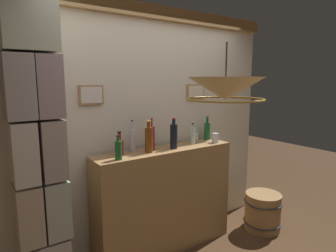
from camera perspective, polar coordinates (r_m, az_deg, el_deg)
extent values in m
cube|color=beige|center=(3.17, -3.16, -0.61)|extent=(3.19, 0.08, 2.62)
cube|color=#9E7547|center=(3.15, -2.75, 21.80)|extent=(3.19, 0.10, 0.14)
cube|color=#9E7547|center=(2.78, -15.12, 6.03)|extent=(0.23, 0.03, 0.18)
cube|color=beige|center=(2.76, -15.01, 6.02)|extent=(0.20, 0.01, 0.15)
cube|color=#9E7547|center=(3.43, 5.46, 6.84)|extent=(0.26, 0.03, 0.17)
cube|color=beige|center=(3.42, 5.64, 6.83)|extent=(0.23, 0.01, 0.14)
cube|color=tan|center=(2.73, -26.26, -15.10)|extent=(0.19, 0.39, 0.49)
cube|color=#A3AC99|center=(2.76, -21.85, -14.51)|extent=(0.20, 0.39, 0.49)
cube|color=beige|center=(2.57, -27.07, -4.55)|extent=(0.18, 0.39, 0.49)
cube|color=#A0928A|center=(2.60, -22.52, -4.07)|extent=(0.19, 0.39, 0.49)
cube|color=#9C948E|center=(2.51, -27.93, 6.94)|extent=(0.20, 0.39, 0.49)
cube|color=gray|center=(2.54, -23.23, 7.28)|extent=(0.20, 0.39, 0.49)
cube|color=#B9B9A4|center=(2.56, -26.40, 18.64)|extent=(0.39, 0.39, 0.49)
cube|color=#9E7547|center=(3.18, -0.53, -14.55)|extent=(1.57, 0.35, 1.13)
cylinder|color=maroon|center=(2.93, -3.25, -2.48)|extent=(0.06, 0.06, 0.24)
cylinder|color=maroon|center=(2.91, -3.28, 0.62)|extent=(0.02, 0.02, 0.08)
cylinder|color=maroon|center=(2.90, -3.28, 1.50)|extent=(0.02, 0.02, 0.01)
cylinder|color=#1B5726|center=(2.62, -9.89, -4.83)|extent=(0.06, 0.06, 0.17)
cylinder|color=#1B5726|center=(2.60, -9.96, -2.55)|extent=(0.03, 0.03, 0.04)
cylinder|color=black|center=(2.59, -9.97, -1.97)|extent=(0.03, 0.03, 0.01)
cylinder|color=silver|center=(3.23, 4.97, -1.97)|extent=(0.06, 0.06, 0.18)
cylinder|color=silver|center=(3.21, 5.00, -0.01)|extent=(0.02, 0.02, 0.04)
cylinder|color=black|center=(3.21, 5.01, 0.45)|extent=(0.03, 0.03, 0.01)
cylinder|color=brown|center=(2.83, -3.86, -2.81)|extent=(0.08, 0.08, 0.25)
cylinder|color=brown|center=(2.81, -3.90, 0.27)|extent=(0.03, 0.03, 0.06)
cylinder|color=#B7932D|center=(2.80, -3.90, 0.96)|extent=(0.04, 0.04, 0.01)
cylinder|color=#195326|center=(3.47, 7.81, -1.09)|extent=(0.07, 0.07, 0.20)
cylinder|color=#195326|center=(3.45, 7.86, 1.22)|extent=(0.03, 0.03, 0.08)
cylinder|color=#B7932D|center=(3.44, 7.88, 1.97)|extent=(0.03, 0.03, 0.01)
cylinder|color=silver|center=(2.89, -7.10, -2.91)|extent=(0.06, 0.06, 0.23)
cylinder|color=silver|center=(2.86, -7.16, 0.12)|extent=(0.02, 0.02, 0.08)
cylinder|color=black|center=(2.85, -7.18, 1.07)|extent=(0.02, 0.02, 0.01)
cylinder|color=maroon|center=(2.80, -9.64, -4.26)|extent=(0.08, 0.08, 0.14)
cylinder|color=maroon|center=(2.78, -9.70, -2.10)|extent=(0.03, 0.03, 0.07)
cylinder|color=black|center=(2.77, -9.72, -1.22)|extent=(0.04, 0.04, 0.01)
cylinder|color=black|center=(2.99, 1.14, -2.11)|extent=(0.08, 0.08, 0.26)
cylinder|color=black|center=(2.96, 1.15, 0.86)|extent=(0.03, 0.03, 0.06)
cylinder|color=maroon|center=(2.96, 1.16, 1.52)|extent=(0.04, 0.04, 0.01)
cylinder|color=silver|center=(3.40, 5.55, -2.26)|extent=(0.06, 0.06, 0.09)
cylinder|color=silver|center=(3.34, 9.45, -2.36)|extent=(0.08, 0.08, 0.11)
cone|color=beige|center=(2.18, 11.41, 7.34)|extent=(0.58, 0.58, 0.17)
cylinder|color=black|center=(2.18, 11.59, 12.87)|extent=(0.01, 0.01, 0.25)
torus|color=#AD8433|center=(2.18, 11.35, 5.26)|extent=(0.58, 0.58, 0.02)
cylinder|color=#9E7547|center=(3.88, 18.41, -15.93)|extent=(0.43, 0.43, 0.46)
torus|color=#333338|center=(3.83, 18.51, -14.16)|extent=(0.46, 0.46, 0.02)
torus|color=#333338|center=(3.94, 18.31, -17.64)|extent=(0.46, 0.46, 0.02)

